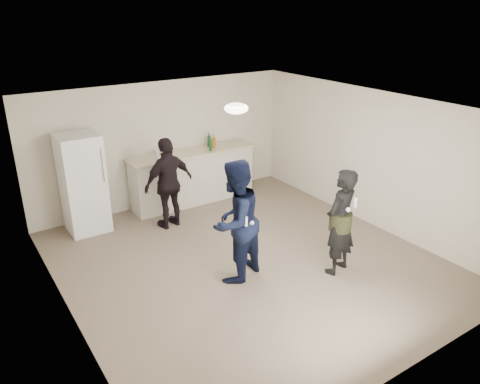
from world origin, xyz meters
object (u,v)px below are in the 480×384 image
man (235,221)px  fridge (83,184)px  woman (340,222)px  counter (193,178)px  shaker (160,152)px  spectator (169,183)px

man → fridge: bearing=-86.1°
fridge → man: size_ratio=0.96×
fridge → woman: size_ratio=1.07×
fridge → woman: (2.80, -3.60, -0.06)m
counter → fridge: bearing=-178.2°
fridge → man: (1.38, -2.87, 0.03)m
shaker → woman: (1.22, -3.73, -0.34)m
woman → spectator: (-1.46, 2.87, 0.01)m
counter → woman: bearing=-81.5°
man → shaker: bearing=-115.6°
counter → spectator: spectator is taller
man → spectator: (-0.04, 2.14, -0.08)m
shaker → spectator: spectator is taller
fridge → man: 3.18m
fridge → spectator: (1.34, -0.73, -0.05)m
fridge → shaker: bearing=4.8°
fridge → man: man is taller
woman → counter: bearing=-97.2°
counter → shaker: shaker is taller
spectator → shaker: bearing=-114.3°
shaker → woman: size_ratio=0.10×
counter → shaker: (-0.67, 0.06, 0.65)m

